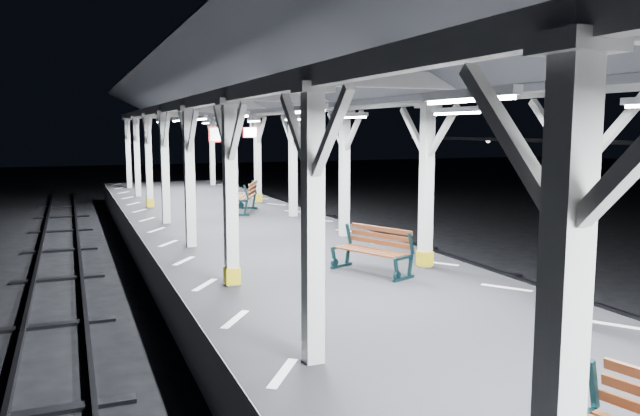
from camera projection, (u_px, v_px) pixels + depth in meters
ground at (382, 362)px, 10.22m from camera, size 120.00×120.00×0.00m
platform at (383, 332)px, 10.15m from camera, size 6.00×50.00×1.00m
hazard_stripes_left at (235, 319)px, 9.18m from camera, size 1.00×48.00×0.01m
hazard_stripes_right at (506, 288)px, 11.00m from camera, size 1.00×48.00×0.01m
track_left at (51, 408)px, 8.35m from camera, size 2.20×60.00×0.16m
track_right at (612, 322)px, 12.06m from camera, size 2.20×60.00×0.16m
canopy at (387, 78)px, 9.62m from camera, size 5.40×49.00×4.65m
bench_mid at (374, 249)px, 12.13m from camera, size 1.19×1.73×0.88m
bench_far at (246, 196)px, 20.92m from camera, size 1.40×2.00×1.02m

